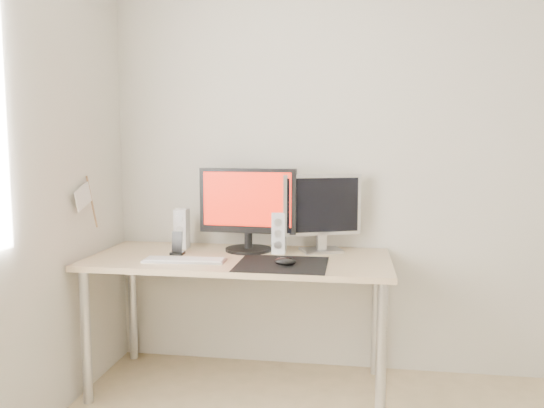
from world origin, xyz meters
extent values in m
plane|color=silver|center=(0.00, 1.75, 1.25)|extent=(3.50, 0.00, 3.50)
cube|color=black|center=(-0.68, 1.23, 0.73)|extent=(0.45, 0.40, 0.00)
ellipsoid|color=black|center=(-0.66, 1.20, 0.75)|extent=(0.11, 0.06, 0.04)
cube|color=#D1B587|center=(-0.93, 1.38, 0.71)|extent=(1.60, 0.70, 0.03)
cylinder|color=silver|center=(-1.67, 1.09, 0.35)|extent=(0.05, 0.05, 0.70)
cylinder|color=silver|center=(-0.19, 1.09, 0.35)|extent=(0.05, 0.05, 0.70)
cylinder|color=silver|center=(-1.67, 1.67, 0.35)|extent=(0.05, 0.05, 0.70)
cylinder|color=silver|center=(-0.19, 1.67, 0.35)|extent=(0.05, 0.05, 0.70)
cylinder|color=black|center=(-0.91, 1.54, 0.74)|extent=(0.28, 0.28, 0.02)
cylinder|color=black|center=(-0.91, 1.54, 0.81)|extent=(0.05, 0.05, 0.12)
cube|color=black|center=(-0.91, 1.53, 1.02)|extent=(0.55, 0.08, 0.36)
cube|color=#FF250D|center=(-0.91, 1.51, 1.03)|extent=(0.50, 0.04, 0.30)
cube|color=#ADADAF|center=(-0.50, 1.58, 0.74)|extent=(0.26, 0.23, 0.01)
cube|color=silver|center=(-0.50, 1.58, 0.80)|extent=(0.06, 0.06, 0.10)
cube|color=silver|center=(-0.50, 1.58, 0.99)|extent=(0.43, 0.20, 0.34)
cube|color=black|center=(-0.50, 1.56, 0.99)|extent=(0.38, 0.15, 0.30)
cube|color=white|center=(-1.31, 1.56, 0.84)|extent=(0.07, 0.08, 0.23)
cylinder|color=silver|center=(-1.31, 1.52, 0.78)|extent=(0.04, 0.01, 0.04)
cylinder|color=#AAA9AC|center=(-1.31, 1.52, 0.84)|extent=(0.04, 0.01, 0.04)
cylinder|color=#B1B1B3|center=(-1.31, 1.52, 0.91)|extent=(0.04, 0.01, 0.04)
cube|color=white|center=(-0.73, 1.51, 0.84)|extent=(0.07, 0.08, 0.23)
cylinder|color=#B7B7B9|center=(-0.73, 1.47, 0.78)|extent=(0.04, 0.01, 0.04)
cylinder|color=silver|center=(-0.73, 1.47, 0.84)|extent=(0.04, 0.01, 0.04)
cylinder|color=#BABABD|center=(-0.73, 1.47, 0.91)|extent=(0.04, 0.01, 0.04)
cube|color=#AFAFB1|center=(-1.18, 1.22, 0.73)|extent=(0.43, 0.14, 0.01)
cube|color=white|center=(-1.18, 1.22, 0.74)|extent=(0.40, 0.12, 0.01)
cube|color=black|center=(-1.28, 1.39, 0.74)|extent=(0.07, 0.06, 0.02)
cube|color=black|center=(-1.28, 1.39, 0.80)|extent=(0.06, 0.03, 0.11)
cylinder|color=#A57F54|center=(-1.72, 1.30, 1.02)|extent=(0.01, 0.10, 0.29)
cube|color=white|center=(-1.72, 1.21, 1.06)|extent=(0.00, 0.19, 0.15)
camera|label=1|loc=(-0.34, -1.35, 1.33)|focal=35.00mm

